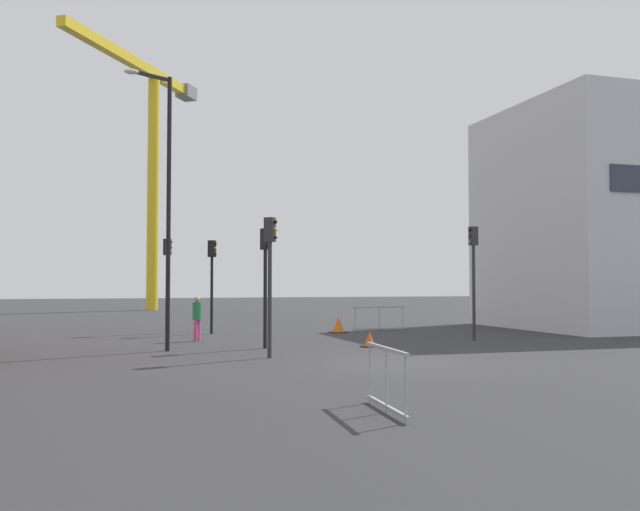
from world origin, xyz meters
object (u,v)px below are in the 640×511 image
at_px(traffic_light_median, 270,263).
at_px(traffic_light_far, 265,268).
at_px(construction_crane, 150,142).
at_px(traffic_cone_orange, 338,325).
at_px(traffic_light_near, 473,264).
at_px(streetlamp_tall, 164,192).
at_px(traffic_light_corner, 167,270).
at_px(traffic_light_verge, 212,271).
at_px(traffic_cone_striped, 370,340).
at_px(pedestrian_walking, 197,315).

distance_m(traffic_light_median, traffic_light_far, 2.87).
distance_m(construction_crane, traffic_cone_orange, 30.19).
height_order(traffic_light_near, traffic_cone_orange, traffic_light_near).
bearing_deg(traffic_cone_orange, traffic_light_near, -54.59).
bearing_deg(traffic_light_far, streetlamp_tall, -179.25).
bearing_deg(construction_crane, traffic_light_median, -87.25).
distance_m(traffic_light_corner, traffic_light_median, 10.81).
xyz_separation_m(traffic_light_corner, traffic_light_median, (2.11, -10.60, -0.00)).
relative_size(streetlamp_tall, traffic_light_verge, 2.22).
distance_m(streetlamp_tall, traffic_light_verge, 7.66).
bearing_deg(traffic_light_far, traffic_light_median, -99.55).
distance_m(traffic_light_verge, traffic_cone_orange, 5.86).
bearing_deg(traffic_light_corner, traffic_cone_striped, -53.99).
height_order(streetlamp_tall, traffic_light_corner, streetlamp_tall).
height_order(streetlamp_tall, traffic_cone_striped, streetlamp_tall).
height_order(streetlamp_tall, traffic_light_near, streetlamp_tall).
bearing_deg(construction_crane, traffic_cone_striped, -80.35).
distance_m(traffic_light_corner, traffic_light_verge, 2.01).
height_order(traffic_light_corner, pedestrian_walking, traffic_light_corner).
height_order(traffic_light_median, traffic_light_far, traffic_light_median).
bearing_deg(traffic_cone_orange, traffic_light_verge, 171.03).
bearing_deg(traffic_light_far, traffic_light_corner, 108.41).
xyz_separation_m(streetlamp_tall, traffic_light_corner, (0.68, 7.81, -2.29)).
distance_m(construction_crane, traffic_light_median, 36.88).
bearing_deg(traffic_light_far, traffic_light_near, 6.09).
xyz_separation_m(traffic_light_near, traffic_cone_orange, (-3.64, 5.11, -2.52)).
bearing_deg(traffic_light_median, traffic_cone_striped, 30.52).
distance_m(streetlamp_tall, traffic_light_far, 4.02).
relative_size(construction_crane, pedestrian_walking, 11.70).
height_order(streetlamp_tall, pedestrian_walking, streetlamp_tall).
height_order(traffic_light_near, traffic_light_verge, traffic_light_near).
height_order(traffic_light_far, traffic_light_verge, traffic_light_far).
distance_m(streetlamp_tall, traffic_light_median, 4.56).
bearing_deg(streetlamp_tall, traffic_cone_orange, 37.83).
xyz_separation_m(traffic_light_far, pedestrian_walking, (-1.81, 3.44, -1.69)).
bearing_deg(construction_crane, traffic_light_verge, -86.97).
xyz_separation_m(construction_crane, streetlamp_tall, (-1.09, -32.55, -8.12)).
relative_size(construction_crane, traffic_light_far, 4.88).
xyz_separation_m(traffic_light_median, traffic_light_verge, (-0.34, 9.65, -0.06)).
height_order(traffic_light_verge, traffic_cone_orange, traffic_light_verge).
height_order(traffic_light_corner, traffic_light_verge, traffic_light_corner).
height_order(pedestrian_walking, traffic_cone_striped, pedestrian_walking).
xyz_separation_m(traffic_light_corner, pedestrian_walking, (0.78, -4.33, -1.75)).
bearing_deg(traffic_light_far, traffic_cone_orange, 53.08).
relative_size(traffic_light_corner, traffic_cone_orange, 5.93).
relative_size(traffic_light_near, traffic_light_verge, 1.08).
distance_m(traffic_light_far, pedestrian_walking, 4.24).
distance_m(construction_crane, traffic_light_corner, 26.84).
height_order(construction_crane, traffic_light_verge, construction_crane).
relative_size(traffic_light_near, traffic_cone_striped, 8.33).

